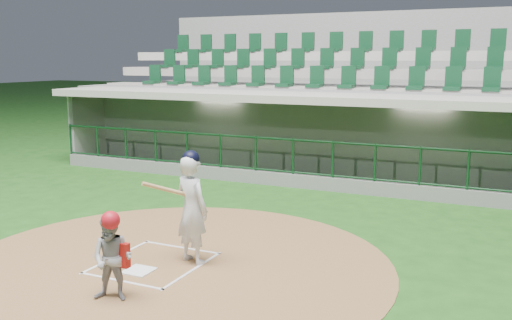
# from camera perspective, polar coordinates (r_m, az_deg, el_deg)

# --- Properties ---
(ground) EXTENTS (120.00, 120.00, 0.00)m
(ground) POSITION_cam_1_polar(r_m,az_deg,el_deg) (9.87, -9.19, -9.66)
(ground) COLOR #174413
(ground) RESTS_ON ground
(dirt_circle) EXTENTS (7.20, 7.20, 0.01)m
(dirt_circle) POSITION_cam_1_polar(r_m,az_deg,el_deg) (9.56, -8.36, -10.28)
(dirt_circle) COLOR brown
(dirt_circle) RESTS_ON ground
(home_plate) EXTENTS (0.43, 0.43, 0.02)m
(home_plate) POSITION_cam_1_polar(r_m,az_deg,el_deg) (9.33, -11.64, -10.78)
(home_plate) COLOR white
(home_plate) RESTS_ON dirt_circle
(batter_box_chalk) EXTENTS (1.55, 1.80, 0.01)m
(batter_box_chalk) POSITION_cam_1_polar(r_m,az_deg,el_deg) (9.64, -10.20, -10.09)
(batter_box_chalk) COLOR white
(batter_box_chalk) RESTS_ON ground
(dugout_structure) EXTENTS (16.40, 3.70, 3.00)m
(dugout_structure) POSITION_cam_1_polar(r_m,az_deg,el_deg) (16.51, 6.15, 1.88)
(dugout_structure) COLOR gray
(dugout_structure) RESTS_ON ground
(seating_deck) EXTENTS (17.00, 6.72, 5.15)m
(seating_deck) POSITION_cam_1_polar(r_m,az_deg,el_deg) (19.39, 9.10, 4.38)
(seating_deck) COLOR slate
(seating_deck) RESTS_ON ground
(batter) EXTENTS (0.91, 0.94, 1.87)m
(batter) POSITION_cam_1_polar(r_m,az_deg,el_deg) (9.32, -6.46, -4.71)
(batter) COLOR silver
(batter) RESTS_ON dirt_circle
(catcher) EXTENTS (0.68, 0.59, 1.27)m
(catcher) POSITION_cam_1_polar(r_m,az_deg,el_deg) (8.18, -14.17, -9.34)
(catcher) COLOR #939398
(catcher) RESTS_ON dirt_circle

